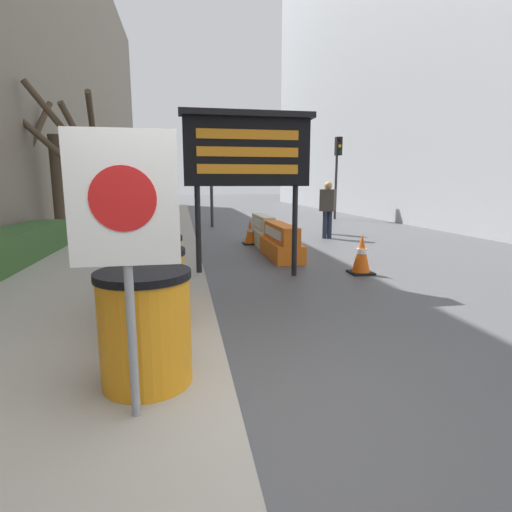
# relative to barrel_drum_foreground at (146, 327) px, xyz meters

# --- Properties ---
(ground_plane) EXTENTS (120.00, 120.00, 0.00)m
(ground_plane) POSITION_rel_barrel_drum_foreground_xyz_m (0.67, -0.61, -0.59)
(ground_plane) COLOR #474749
(bare_tree) EXTENTS (2.08, 2.36, 4.20)m
(bare_tree) POSITION_rel_barrel_drum_foreground_xyz_m (-3.01, 9.24, 1.68)
(bare_tree) COLOR #4C3D2D
(bare_tree) RESTS_ON sidewalk_left
(barrel_drum_foreground) EXTENTS (0.74, 0.74, 0.92)m
(barrel_drum_foreground) POSITION_rel_barrel_drum_foreground_xyz_m (0.00, 0.00, 0.00)
(barrel_drum_foreground) COLOR orange
(barrel_drum_foreground) RESTS_ON sidewalk_left
(barrel_drum_middle) EXTENTS (0.74, 0.74, 0.92)m
(barrel_drum_middle) POSITION_rel_barrel_drum_foreground_xyz_m (-0.04, 1.04, 0.00)
(barrel_drum_middle) COLOR orange
(barrel_drum_middle) RESTS_ON sidewalk_left
(barrel_drum_back) EXTENTS (0.74, 0.74, 0.92)m
(barrel_drum_back) POSITION_rel_barrel_drum_foreground_xyz_m (-0.06, 2.09, 0.00)
(barrel_drum_back) COLOR orange
(barrel_drum_back) RESTS_ON sidewalk_left
(warning_sign) EXTENTS (0.68, 0.08, 1.91)m
(warning_sign) POSITION_rel_barrel_drum_foreground_xyz_m (-0.04, -0.49, 0.89)
(warning_sign) COLOR gray
(warning_sign) RESTS_ON sidewalk_left
(message_board) EXTENTS (2.33, 0.36, 2.92)m
(message_board) POSITION_rel_barrel_drum_foreground_xyz_m (1.46, 3.98, 1.65)
(message_board) COLOR black
(message_board) RESTS_ON ground_plane
(jersey_barrier_orange_near) EXTENTS (0.63, 1.98, 0.78)m
(jersey_barrier_orange_near) POSITION_rel_barrel_drum_foreground_xyz_m (2.54, 5.81, -0.24)
(jersey_barrier_orange_near) COLOR orange
(jersey_barrier_orange_near) RESTS_ON ground_plane
(jersey_barrier_cream) EXTENTS (0.54, 1.73, 0.82)m
(jersey_barrier_cream) POSITION_rel_barrel_drum_foreground_xyz_m (2.54, 7.92, -0.23)
(jersey_barrier_cream) COLOR beige
(jersey_barrier_cream) RESTS_ON ground_plane
(traffic_cone_near) EXTENTS (0.36, 0.36, 0.64)m
(traffic_cone_near) POSITION_rel_barrel_drum_foreground_xyz_m (2.99, 7.62, -0.28)
(traffic_cone_near) COLOR black
(traffic_cone_near) RESTS_ON ground_plane
(traffic_cone_mid) EXTENTS (0.39, 0.39, 0.70)m
(traffic_cone_mid) POSITION_rel_barrel_drum_foreground_xyz_m (2.18, 7.97, -0.25)
(traffic_cone_mid) COLOR black
(traffic_cone_mid) RESTS_ON ground_plane
(traffic_cone_far) EXTENTS (0.43, 0.43, 0.77)m
(traffic_cone_far) POSITION_rel_barrel_drum_foreground_xyz_m (3.65, 3.89, -0.21)
(traffic_cone_far) COLOR black
(traffic_cone_far) RESTS_ON ground_plane
(traffic_light_near_curb) EXTENTS (0.28, 0.44, 4.05)m
(traffic_light_near_curb) POSITION_rel_barrel_drum_foreground_xyz_m (1.47, 12.73, 2.34)
(traffic_light_near_curb) COLOR #2D2D30
(traffic_light_near_curb) RESTS_ON ground_plane
(traffic_light_far_side) EXTENTS (0.28, 0.44, 3.85)m
(traffic_light_far_side) POSITION_rel_barrel_drum_foreground_xyz_m (7.63, 15.29, 2.20)
(traffic_light_far_side) COLOR #2D2D30
(traffic_light_far_side) RESTS_ON ground_plane
(pedestrian_worker) EXTENTS (0.53, 0.50, 1.76)m
(pedestrian_worker) POSITION_rel_barrel_drum_foreground_xyz_m (4.78, 8.79, 0.45)
(pedestrian_worker) COLOR #23283D
(pedestrian_worker) RESTS_ON ground_plane
(pedestrian_passerby) EXTENTS (0.41, 0.50, 1.65)m
(pedestrian_passerby) POSITION_rel_barrel_drum_foreground_xyz_m (5.17, 9.88, 0.38)
(pedestrian_passerby) COLOR #333338
(pedestrian_passerby) RESTS_ON ground_plane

